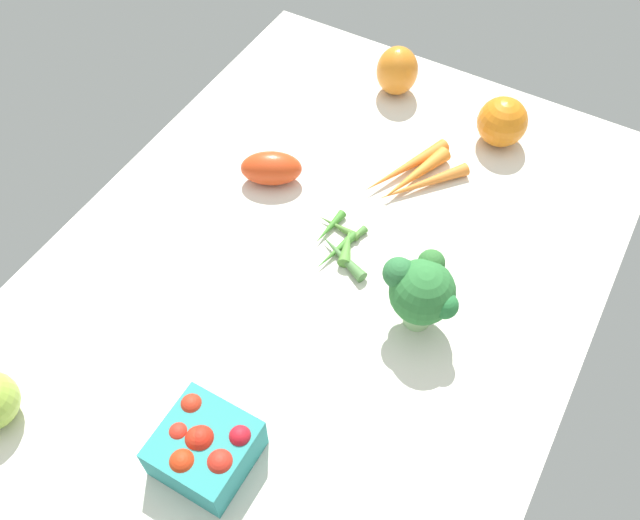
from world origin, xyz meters
The scene contains 8 objects.
tablecloth centered at (0.00, 0.00, 1.00)cm, with size 104.00×76.00×2.00cm, color silver.
carrot_bunch centered at (22.63, -4.29, 3.18)cm, with size 16.96×14.07×2.53cm.
berry_basket centered at (-31.39, -2.31, 5.58)cm, with size 10.57×10.57×7.22cm.
okra_pile centered at (4.76, -0.82, 2.82)cm, with size 11.31×11.74×2.00cm.
roma_tomato centered at (11.39, 15.36, 4.70)cm, with size 9.73×5.40×5.40cm, color red.
bell_pepper_orange centered at (40.89, 7.73, 6.45)cm, with size 7.29×7.29×8.91cm, color orange.
broccoli_head centered at (-0.84, -15.61, 9.12)cm, with size 9.71×10.86×11.45cm.
heirloom_tomato_orange centered at (38.01, -12.87, 6.13)cm, with size 8.25×8.25×8.25cm, color orange.
Camera 1 is at (-50.38, -28.69, 82.88)cm, focal length 38.28 mm.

